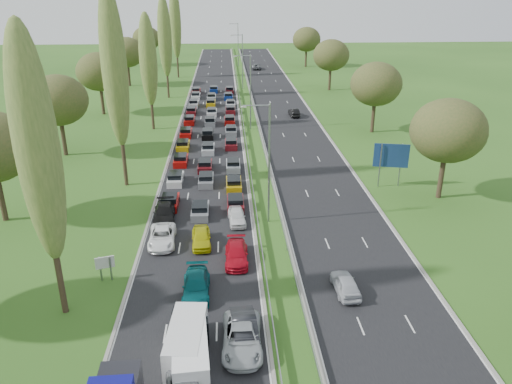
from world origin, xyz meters
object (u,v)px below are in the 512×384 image
object	(u,v)px
info_sign	(105,265)
white_van_rear	(187,338)
direction_sign	(391,157)
white_van_front	(191,352)
near_car_2	(162,237)
near_car_3	(164,213)

from	to	relation	value
info_sign	white_van_rear	bearing A→B (deg)	-52.09
white_van_rear	direction_sign	xyz separation A→B (m)	(21.75, 27.58, 2.45)
white_van_front	white_van_rear	world-z (taller)	white_van_rear
near_car_2	white_van_rear	bearing A→B (deg)	-80.04
white_van_rear	info_sign	world-z (taller)	white_van_rear
white_van_front	white_van_rear	size ratio (longest dim) A/B	0.99
white_van_rear	direction_sign	distance (m)	35.21
near_car_2	white_van_rear	distance (m)	15.26
near_car_2	near_car_3	size ratio (longest dim) A/B	0.99
white_van_rear	info_sign	size ratio (longest dim) A/B	2.59
near_car_3	white_van_rear	distance (m)	20.34
near_car_2	direction_sign	bearing A→B (deg)	24.55
white_van_front	direction_sign	bearing A→B (deg)	48.83
white_van_front	direction_sign	xyz separation A→B (m)	(21.41, 28.90, 2.46)
white_van_front	info_sign	bearing A→B (deg)	120.84
near_car_3	white_van_front	xyz separation A→B (m)	(3.93, -21.34, 0.34)
near_car_2	near_car_3	distance (m)	5.12
near_car_3	near_car_2	bearing A→B (deg)	-89.37
white_van_rear	white_van_front	bearing A→B (deg)	-70.69
white_van_front	info_sign	xyz separation A→B (m)	(-7.39, 10.37, 0.26)
white_van_front	info_sign	distance (m)	12.74
near_car_3	direction_sign	distance (m)	26.59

